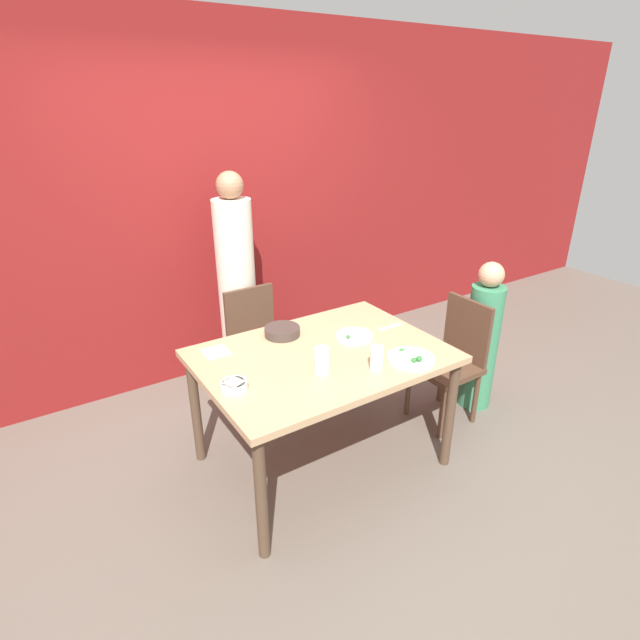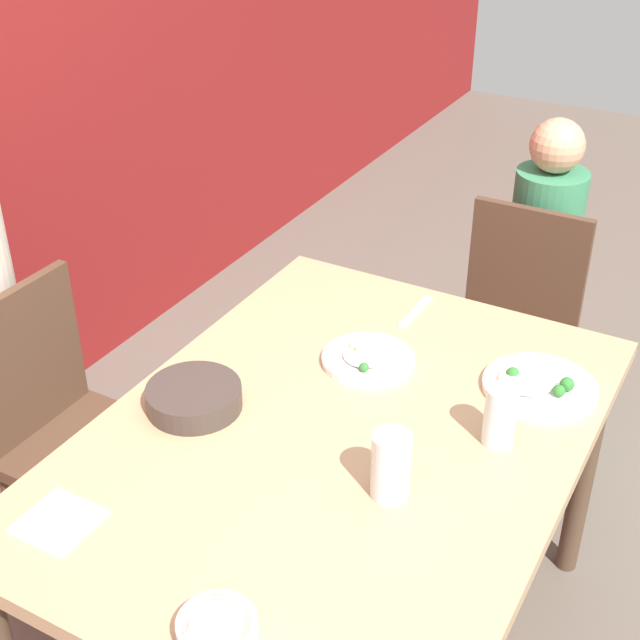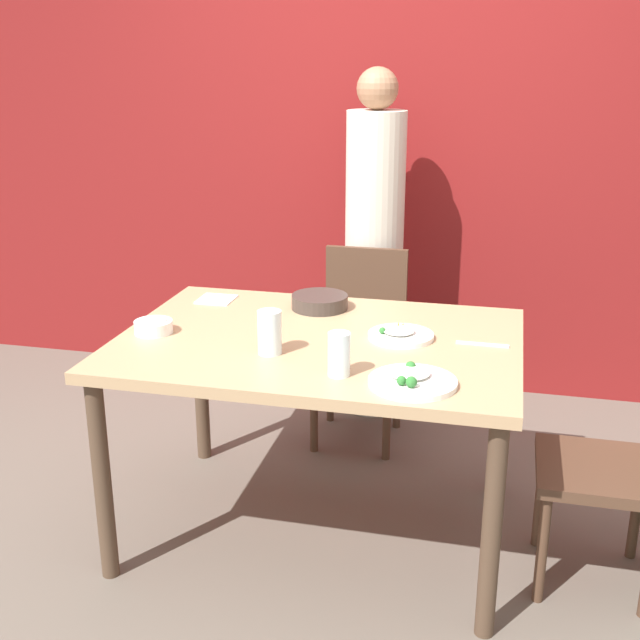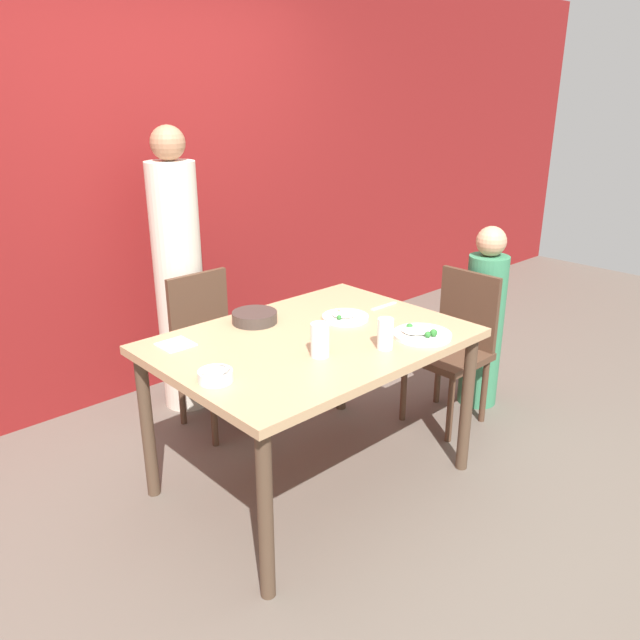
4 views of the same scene
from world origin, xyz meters
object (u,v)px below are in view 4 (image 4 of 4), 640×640
at_px(person_child, 483,323).
at_px(plate_rice_adult, 345,317).
at_px(chair_adult_spot, 212,346).
at_px(bowl_curry, 255,317).
at_px(person_adult, 179,282).
at_px(glass_water_tall, 385,334).
at_px(chair_child_spot, 454,343).

xyz_separation_m(person_child, plate_rice_adult, (-1.05, 0.14, 0.27)).
distance_m(person_child, plate_rice_adult, 1.09).
height_order(chair_adult_spot, bowl_curry, chair_adult_spot).
height_order(person_adult, glass_water_tall, person_adult).
height_order(person_child, glass_water_tall, person_child).
height_order(person_adult, bowl_curry, person_adult).
bearing_deg(chair_child_spot, chair_adult_spot, -131.32).
bearing_deg(bowl_curry, person_adult, 85.03).
height_order(chair_child_spot, bowl_curry, chair_child_spot).
relative_size(chair_adult_spot, plate_rice_adult, 3.80).
xyz_separation_m(chair_adult_spot, glass_water_tall, (0.15, -1.16, 0.37)).
height_order(chair_adult_spot, chair_child_spot, same).
relative_size(person_adult, plate_rice_adult, 7.22).
bearing_deg(bowl_curry, chair_child_spot, -19.99).
relative_size(person_adult, glass_water_tall, 11.96).
relative_size(chair_adult_spot, person_child, 0.79).
height_order(bowl_curry, glass_water_tall, glass_water_tall).
distance_m(chair_adult_spot, bowl_curry, 0.61).
bearing_deg(chair_adult_spot, plate_rice_adult, -70.00).
relative_size(chair_child_spot, person_child, 0.79).
bearing_deg(glass_water_tall, chair_adult_spot, 97.20).
distance_m(person_adult, glass_water_tall, 1.48).
xyz_separation_m(chair_child_spot, bowl_curry, (-1.11, 0.41, 0.33)).
distance_m(person_adult, plate_rice_adult, 1.13).
height_order(person_adult, person_child, person_adult).
bearing_deg(plate_rice_adult, bowl_curry, 143.05).
xyz_separation_m(chair_child_spot, glass_water_tall, (-0.90, -0.25, 0.37)).
relative_size(chair_child_spot, plate_rice_adult, 3.80).
xyz_separation_m(chair_adult_spot, person_adult, (-0.00, 0.31, 0.31)).
bearing_deg(chair_child_spot, glass_water_tall, -74.70).
bearing_deg(person_child, plate_rice_adult, 172.48).
xyz_separation_m(chair_child_spot, person_adult, (-1.04, 1.23, 0.31)).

